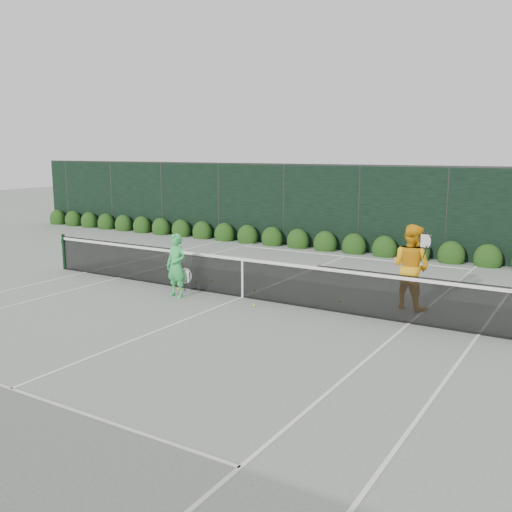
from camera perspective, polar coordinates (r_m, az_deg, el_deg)
The scene contains 8 objects.
ground at distance 13.95m, azimuth -1.35°, elevation -4.15°, with size 80.00×80.00×0.00m, color gray.
tennis_net at distance 13.84m, azimuth -1.45°, elevation -2.01°, with size 12.90×0.10×1.07m.
player_woman at distance 13.99m, azimuth -7.98°, elevation -0.95°, with size 0.64×0.42×1.56m.
player_man at distance 13.26m, azimuth 15.24°, elevation -1.03°, with size 1.11×0.97×1.92m.
court_lines at distance 13.95m, azimuth -1.35°, elevation -4.13°, with size 11.03×23.83×0.01m.
windscreen_fence at distance 11.50m, azimuth -8.75°, elevation 0.29°, with size 32.00×21.07×3.06m.
hedge_row at distance 20.15m, azimuth 9.77°, elevation 0.94°, with size 31.66×0.65×0.94m.
tennis_balls at distance 14.64m, azimuth -2.73°, elevation -3.33°, with size 4.50×1.61×0.07m.
Camera 1 is at (7.36, -11.32, 3.53)m, focal length 40.00 mm.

